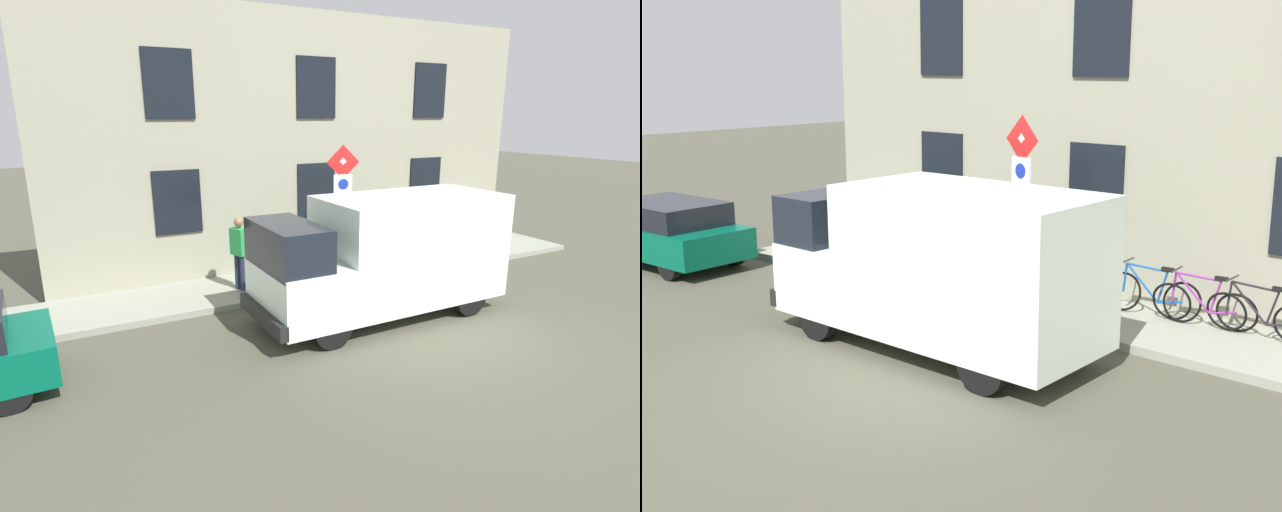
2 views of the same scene
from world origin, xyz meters
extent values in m
plane|color=#4A493B|center=(0.00, 0.00, 0.00)|extent=(80.00, 80.00, 0.00)
cube|color=gray|center=(4.01, 0.00, 0.07)|extent=(2.06, 15.39, 0.14)
cube|color=gray|center=(5.39, 0.00, 3.30)|extent=(0.70, 13.39, 6.59)
cube|color=black|center=(5.02, 0.00, 2.11)|extent=(0.06, 1.10, 1.50)
cube|color=black|center=(5.02, 3.68, 2.11)|extent=(0.06, 1.10, 1.50)
cube|color=black|center=(5.02, 0.00, 4.75)|extent=(0.06, 1.10, 1.50)
cube|color=black|center=(5.02, 3.68, 4.75)|extent=(0.06, 1.10, 1.50)
cylinder|color=#474C47|center=(3.23, 0.26, 1.71)|extent=(0.09, 0.09, 3.14)
pyramid|color=silver|center=(3.15, 0.28, 3.03)|extent=(0.15, 0.50, 0.50)
pyramid|color=red|center=(3.15, 0.28, 3.03)|extent=(0.15, 0.55, 0.56)
cube|color=white|center=(3.17, 0.27, 2.48)|extent=(0.14, 0.44, 0.56)
cylinder|color=#1933B2|center=(3.14, 0.27, 2.54)|extent=(0.06, 0.24, 0.24)
pyramid|color=silver|center=(3.15, 0.28, 1.93)|extent=(0.15, 0.50, 0.50)
pyramid|color=red|center=(3.15, 0.28, 1.93)|extent=(0.15, 0.55, 0.56)
cube|color=white|center=(1.28, -0.25, 1.41)|extent=(2.03, 3.81, 2.18)
cube|color=white|center=(1.26, 2.35, 0.87)|extent=(2.01, 1.41, 1.10)
cube|color=black|center=(1.26, 2.56, 1.77)|extent=(1.93, 0.99, 0.84)
cube|color=black|center=(1.26, 3.10, 0.50)|extent=(2.00, 0.17, 0.28)
cylinder|color=black|center=(0.39, 2.11, 0.38)|extent=(0.23, 0.76, 0.76)
cylinder|color=black|center=(2.15, 2.12, 0.38)|extent=(0.23, 0.76, 0.76)
cylinder|color=black|center=(0.41, -1.22, 0.38)|extent=(0.23, 0.76, 0.76)
cylinder|color=black|center=(2.17, -1.21, 0.38)|extent=(0.23, 0.76, 0.76)
cube|color=#06583F|center=(1.43, 8.51, 0.58)|extent=(1.96, 4.09, 0.64)
cube|color=black|center=(1.44, 8.31, 1.08)|extent=(1.74, 2.48, 0.60)
cylinder|color=black|center=(2.13, 9.87, 0.30)|extent=(0.21, 0.61, 0.60)
cylinder|color=black|center=(0.72, 7.15, 0.30)|extent=(0.21, 0.61, 0.60)
cylinder|color=black|center=(2.27, 7.24, 0.30)|extent=(0.21, 0.61, 0.60)
torus|color=black|center=(4.49, -2.76, 0.47)|extent=(0.18, 0.66, 0.65)
cylinder|color=black|center=(4.49, -3.09, 0.68)|extent=(0.04, 0.60, 0.60)
cylinder|color=black|center=(4.49, -3.17, 0.95)|extent=(0.04, 0.73, 0.07)
cylinder|color=black|center=(4.49, -3.46, 0.66)|extent=(0.04, 0.18, 0.55)
cylinder|color=black|center=(4.49, -3.59, 0.43)|extent=(0.04, 0.43, 0.12)
cylinder|color=black|center=(4.49, -2.78, 0.72)|extent=(0.04, 0.09, 0.50)
cube|color=black|center=(4.49, -3.53, 0.97)|extent=(0.08, 0.20, 0.06)
cylinder|color=#262626|center=(4.49, -2.81, 1.02)|extent=(0.46, 0.03, 0.03)
torus|color=black|center=(4.44, -1.86, 0.47)|extent=(0.23, 0.67, 0.65)
torus|color=black|center=(4.54, -2.90, 0.47)|extent=(0.23, 0.67, 0.65)
cylinder|color=purple|center=(4.47, -2.19, 0.68)|extent=(0.09, 0.60, 0.60)
cylinder|color=purple|center=(4.48, -2.27, 0.95)|extent=(0.10, 0.73, 0.07)
cylinder|color=purple|center=(4.51, -2.55, 0.66)|extent=(0.05, 0.19, 0.55)
cylinder|color=purple|center=(4.52, -2.69, 0.43)|extent=(0.08, 0.43, 0.12)
cylinder|color=purple|center=(4.44, -1.88, 0.72)|extent=(0.04, 0.09, 0.50)
cube|color=black|center=(4.52, -2.63, 0.97)|extent=(0.10, 0.21, 0.06)
cylinder|color=#262626|center=(4.45, -1.91, 1.02)|extent=(0.46, 0.07, 0.03)
torus|color=black|center=(4.47, -0.95, 0.47)|extent=(0.20, 0.67, 0.65)
torus|color=black|center=(4.52, -2.00, 0.47)|extent=(0.20, 0.67, 0.65)
cylinder|color=#1455AD|center=(4.48, -1.29, 0.68)|extent=(0.07, 0.60, 0.60)
cylinder|color=#1455AD|center=(4.49, -1.36, 0.95)|extent=(0.07, 0.73, 0.07)
cylinder|color=#1455AD|center=(4.50, -1.65, 0.66)|extent=(0.05, 0.19, 0.55)
cylinder|color=#1455AD|center=(4.51, -1.79, 0.43)|extent=(0.06, 0.43, 0.12)
cylinder|color=#1455AD|center=(4.47, -0.98, 0.72)|extent=(0.04, 0.09, 0.50)
cube|color=black|center=(4.50, -1.73, 0.97)|extent=(0.09, 0.20, 0.06)
cylinder|color=#262626|center=(4.47, -1.00, 1.02)|extent=(0.46, 0.05, 0.03)
cylinder|color=#262B47|center=(3.73, 2.59, 0.56)|extent=(0.16, 0.16, 0.85)
cylinder|color=#262B47|center=(3.89, 2.65, 0.56)|extent=(0.16, 0.16, 0.85)
cube|color=green|center=(3.81, 2.62, 1.30)|extent=(0.47, 0.39, 0.62)
sphere|color=#936B4C|center=(3.81, 2.62, 1.75)|extent=(0.22, 0.22, 0.22)
cylinder|color=#2D5133|center=(3.33, -0.18, 0.59)|extent=(0.44, 0.44, 0.90)
camera|label=1|loc=(-6.91, 6.23, 4.10)|focal=28.28mm
camera|label=2|loc=(-7.28, -7.50, 4.21)|focal=45.38mm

